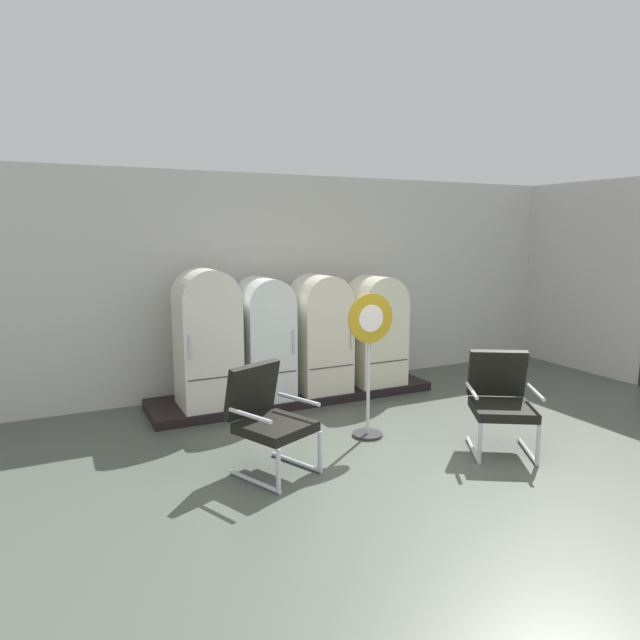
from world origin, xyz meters
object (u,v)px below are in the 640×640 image
refrigerator_3 (376,327)px  armchair_left (267,415)px  armchair_right (501,398)px  refrigerator_1 (264,334)px  refrigerator_0 (207,334)px  sign_stand (369,363)px  refrigerator_2 (320,330)px

refrigerator_3 → armchair_left: 2.87m
armchair_right → refrigerator_1: bearing=124.3°
refrigerator_0 → refrigerator_3: bearing=-0.5°
refrigerator_3 → armchair_right: (0.03, -2.30, -0.34)m
refrigerator_0 → refrigerator_3: (2.28, -0.02, -0.09)m
refrigerator_3 → sign_stand: bearing=-123.7°
refrigerator_2 → refrigerator_3: (0.82, -0.02, -0.03)m
refrigerator_1 → refrigerator_3: size_ratio=1.02×
refrigerator_3 → armchair_left: size_ratio=1.50×
armchair_left → armchair_right: (2.25, -0.52, 0.00)m
refrigerator_3 → armchair_left: (-2.22, -1.78, -0.34)m
armchair_left → armchair_right: size_ratio=1.00×
refrigerator_2 → sign_stand: (-0.15, -1.47, -0.10)m
refrigerator_0 → armchair_right: 3.31m
refrigerator_0 → refrigerator_2: size_ratio=1.08×
refrigerator_0 → refrigerator_2: 1.47m
refrigerator_1 → refrigerator_3: 1.57m
refrigerator_2 → sign_stand: 1.48m
sign_stand → refrigerator_0: bearing=131.9°
refrigerator_1 → armchair_right: refrigerator_1 is taller
armchair_right → armchair_left: bearing=167.1°
refrigerator_0 → armchair_left: size_ratio=1.67×
refrigerator_0 → refrigerator_3: 2.29m
armchair_left → sign_stand: 1.33m
armchair_left → sign_stand: bearing=14.9°
refrigerator_1 → armchair_right: (1.60, -2.35, -0.37)m
refrigerator_0 → refrigerator_1: size_ratio=1.09×
refrigerator_3 → refrigerator_0: bearing=179.5°
refrigerator_0 → refrigerator_1: bearing=2.1°
refrigerator_2 → armchair_left: bearing=-127.8°
refrigerator_3 → sign_stand: (-0.97, -1.45, -0.07)m
refrigerator_1 → sign_stand: 1.62m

